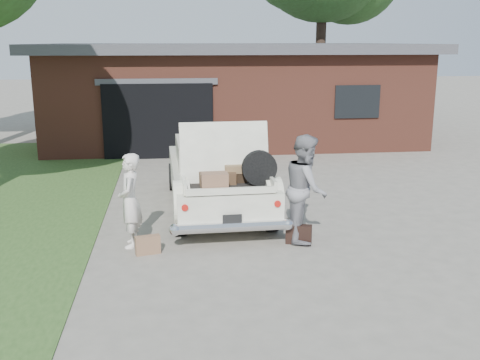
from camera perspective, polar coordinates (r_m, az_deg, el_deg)
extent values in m
plane|color=gray|center=(9.26, 0.46, -7.51)|extent=(90.00, 90.00, 0.00)
cube|color=brown|center=(20.25, -0.99, 8.59)|extent=(12.00, 7.00, 3.00)
cube|color=#4C4C51|center=(20.16, -1.01, 13.26)|extent=(12.80, 7.80, 0.30)
cube|color=black|center=(16.76, -8.29, 5.95)|extent=(3.20, 0.30, 2.20)
cube|color=#4C4C51|center=(16.57, -8.43, 9.85)|extent=(3.50, 0.12, 0.18)
cube|color=black|center=(17.55, 11.82, 7.80)|extent=(1.40, 0.08, 1.00)
cylinder|color=#38281E|center=(25.57, 8.17, 12.68)|extent=(0.44, 0.44, 5.78)
cube|color=white|center=(11.61, -2.41, -0.01)|extent=(1.92, 4.77, 0.61)
cube|color=beige|center=(11.77, -2.59, 2.89)|extent=(1.61, 1.93, 0.49)
cube|color=black|center=(12.65, -3.02, 3.57)|extent=(1.47, 0.11, 0.42)
cube|color=black|center=(10.90, -2.09, 1.89)|extent=(1.47, 0.11, 0.42)
cylinder|color=black|center=(10.08, -6.12, -3.90)|extent=(0.22, 0.63, 0.62)
cylinder|color=black|center=(10.28, 3.20, -3.49)|extent=(0.22, 0.63, 0.62)
cylinder|color=black|center=(13.18, -6.76, 0.35)|extent=(0.22, 0.63, 0.62)
cylinder|color=black|center=(13.33, 0.41, 0.60)|extent=(0.22, 0.63, 0.62)
cylinder|color=silver|center=(9.37, -0.81, -4.80)|extent=(1.94, 0.22, 0.17)
cylinder|color=#A5140F|center=(9.26, -5.63, -2.77)|extent=(0.12, 0.10, 0.11)
cylinder|color=#A5140F|center=(9.45, 3.80, -2.37)|extent=(0.12, 0.10, 0.11)
cube|color=black|center=(9.31, -0.79, -4.01)|extent=(0.32, 0.03, 0.16)
cube|color=black|center=(9.80, -1.30, -0.67)|extent=(1.49, 1.08, 0.04)
cube|color=white|center=(9.71, -5.73, -0.29)|extent=(0.08, 1.04, 0.17)
cube|color=white|center=(9.90, 3.04, 0.03)|extent=(0.08, 1.04, 0.17)
cube|color=white|center=(9.29, -0.90, -1.13)|extent=(1.51, 0.10, 0.11)
cube|color=white|center=(10.04, -1.59, 2.86)|extent=(1.60, 0.38, 1.06)
cube|color=#513722|center=(9.96, -2.35, 0.28)|extent=(0.65, 0.43, 0.21)
cube|color=#8A5F46|center=(9.42, -2.61, -0.19)|extent=(0.45, 0.30, 0.31)
cube|color=black|center=(10.07, -0.92, 0.32)|extent=(0.54, 0.36, 0.16)
cube|color=olive|center=(10.01, -0.45, 1.16)|extent=(0.40, 0.27, 0.14)
cylinder|color=black|center=(9.76, 1.98, 1.23)|extent=(0.62, 0.17, 0.61)
imported|color=silver|center=(9.54, -11.11, -2.07)|extent=(0.39, 0.59, 1.60)
imported|color=gray|center=(9.71, 6.71, -0.81)|extent=(0.87, 1.02, 1.86)
cube|color=#906749|center=(9.33, -9.35, -6.53)|extent=(0.42, 0.22, 0.31)
cube|color=black|center=(9.70, 5.99, -5.51)|extent=(0.46, 0.27, 0.34)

